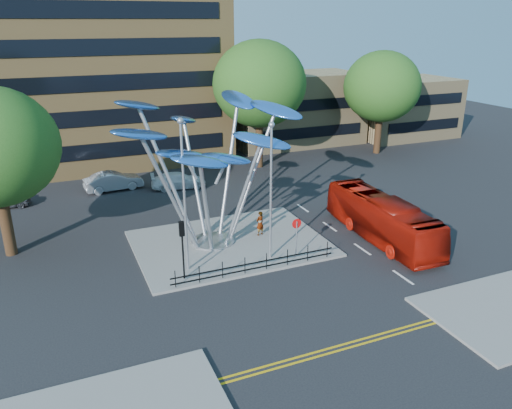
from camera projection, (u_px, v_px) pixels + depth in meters
name	position (u px, v px, depth m)	size (l,w,h in m)	color
ground	(284.00, 284.00, 27.58)	(120.00, 120.00, 0.00)	black
traffic_island	(230.00, 243.00, 32.36)	(12.00, 9.00, 0.15)	slate
double_yellow_near	(343.00, 344.00, 22.40)	(40.00, 0.12, 0.01)	gold
double_yellow_far	(347.00, 348.00, 22.14)	(40.00, 0.12, 0.01)	gold
brick_tower	(84.00, 5.00, 47.74)	(25.00, 15.00, 30.00)	olive
low_building_near	(295.00, 109.00, 57.93)	(15.00, 8.00, 8.00)	tan
low_building_far	(403.00, 108.00, 61.52)	(12.00, 8.00, 7.00)	tan
tree_right	(259.00, 84.00, 46.69)	(8.80, 8.80, 12.11)	black
tree_far	(382.00, 87.00, 52.15)	(8.00, 8.00, 10.81)	black
leaf_sculpture	(207.00, 140.00, 30.18)	(12.72, 9.54, 9.51)	#9EA0A5
street_lamp_left	(184.00, 183.00, 27.08)	(0.36, 0.36, 8.80)	#9EA0A5
street_lamp_right	(271.00, 180.00, 28.57)	(0.36, 0.36, 8.30)	#9EA0A5
traffic_light_island	(182.00, 238.00, 26.98)	(0.28, 0.18, 3.42)	black
no_entry_sign_island	(297.00, 231.00, 29.85)	(0.60, 0.10, 2.45)	#9EA0A5
pedestrian_railing_front	(256.00, 265.00, 28.48)	(10.00, 0.06, 1.00)	black
red_bus	(382.00, 219.00, 32.71)	(2.43, 10.39, 2.89)	#921006
pedestrian	(260.00, 223.00, 33.15)	(0.61, 0.40, 1.68)	gray
parked_car_left	(3.00, 199.00, 38.55)	(1.56, 3.87, 1.32)	#3F4247
parked_car_mid	(113.00, 181.00, 42.41)	(1.69, 4.83, 1.59)	#B0B2B8
parked_car_right	(178.00, 180.00, 43.03)	(1.89, 4.66, 1.35)	silver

